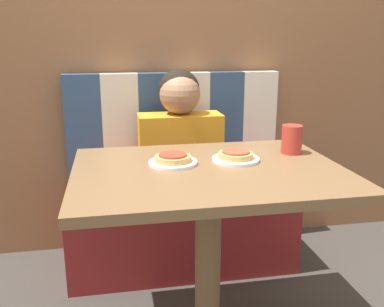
{
  "coord_description": "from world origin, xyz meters",
  "views": [
    {
      "loc": [
        -0.34,
        -1.46,
        1.21
      ],
      "look_at": [
        0.0,
        0.33,
        0.72
      ],
      "focal_mm": 40.0,
      "sensor_mm": 36.0,
      "label": 1
    }
  ],
  "objects": [
    {
      "name": "plate_left",
      "position": [
        -0.12,
        0.07,
        0.76
      ],
      "size": [
        0.18,
        0.18,
        0.01
      ],
      "color": "white",
      "rests_on": "dining_table"
    },
    {
      "name": "plate_right",
      "position": [
        0.12,
        0.07,
        0.76
      ],
      "size": [
        0.18,
        0.18,
        0.01
      ],
      "color": "white",
      "rests_on": "dining_table"
    },
    {
      "name": "pizza_left",
      "position": [
        -0.12,
        0.07,
        0.78
      ],
      "size": [
        0.14,
        0.14,
        0.03
      ],
      "color": "tan",
      "rests_on": "plate_left"
    },
    {
      "name": "booth_backrest",
      "position": [
        0.0,
        0.88,
        0.74
      ],
      "size": [
        1.19,
        0.07,
        0.58
      ],
      "color": "navy",
      "rests_on": "booth_seat"
    },
    {
      "name": "dining_table",
      "position": [
        0.0,
        0.0,
        0.65
      ],
      "size": [
        0.99,
        0.74,
        0.75
      ],
      "color": "brown",
      "rests_on": "ground_plane"
    },
    {
      "name": "drinking_cup",
      "position": [
        0.38,
        0.14,
        0.81
      ],
      "size": [
        0.08,
        0.08,
        0.12
      ],
      "color": "#B23328",
      "rests_on": "dining_table"
    },
    {
      "name": "booth_seat",
      "position": [
        0.0,
        0.67,
        0.23
      ],
      "size": [
        1.19,
        0.5,
        0.45
      ],
      "color": "maroon",
      "rests_on": "ground_plane"
    },
    {
      "name": "person",
      "position": [
        0.0,
        0.67,
        0.76
      ],
      "size": [
        0.43,
        0.23,
        0.61
      ],
      "color": "orange",
      "rests_on": "booth_seat"
    },
    {
      "name": "pizza_right",
      "position": [
        0.12,
        0.07,
        0.78
      ],
      "size": [
        0.14,
        0.14,
        0.03
      ],
      "color": "tan",
      "rests_on": "plate_right"
    },
    {
      "name": "wall_back",
      "position": [
        0.0,
        0.97,
        1.3
      ],
      "size": [
        7.0,
        0.05,
        2.6
      ],
      "color": "brown",
      "rests_on": "ground_plane"
    }
  ]
}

